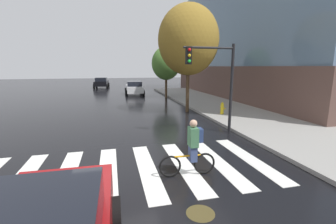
{
  "coord_description": "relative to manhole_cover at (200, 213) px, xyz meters",
  "views": [
    {
      "loc": [
        -0.22,
        -6.72,
        3.18
      ],
      "look_at": [
        2.07,
        2.6,
        1.27
      ],
      "focal_mm": 24.51,
      "sensor_mm": 36.0,
      "label": 1
    }
  ],
  "objects": [
    {
      "name": "crosswalk_stripes",
      "position": [
        -1.41,
        2.51,
        0.0
      ],
      "size": [
        8.97,
        4.08,
        0.01
      ],
      "color": "silver",
      "rests_on": "ground"
    },
    {
      "name": "cyclist",
      "position": [
        0.42,
        1.78,
        0.84
      ],
      "size": [
        1.71,
        0.37,
        1.69
      ],
      "color": "black",
      "rests_on": "ground"
    },
    {
      "name": "street_tree_mid",
      "position": [
        3.67,
        18.81,
        3.49
      ],
      "size": [
        2.91,
        2.91,
        5.17
      ],
      "color": "#4C3823",
      "rests_on": "ground"
    },
    {
      "name": "corner_building",
      "position": [
        16.41,
        17.55,
        5.94
      ],
      "size": [
        15.32,
        25.49,
        11.99
      ],
      "color": "brown",
      "rests_on": "ground"
    },
    {
      "name": "fire_hydrant",
      "position": [
        5.08,
        9.05,
        0.53
      ],
      "size": [
        0.33,
        0.22,
        0.78
      ],
      "color": "gold",
      "rests_on": "sidewalk"
    },
    {
      "name": "street_tree_near",
      "position": [
        3.4,
        11.11,
        4.93
      ],
      "size": [
        4.1,
        4.1,
        7.3
      ],
      "color": "#4C3823",
      "rests_on": "ground"
    },
    {
      "name": "sedan_far",
      "position": [
        -3.27,
        32.28,
        0.79
      ],
      "size": [
        2.32,
        4.58,
        1.55
      ],
      "color": "black",
      "rests_on": "ground"
    },
    {
      "name": "sedan_mid",
      "position": [
        0.75,
        22.38,
        0.78
      ],
      "size": [
        2.18,
        4.46,
        1.52
      ],
      "color": "silver",
      "rests_on": "ground"
    },
    {
      "name": "ground_plane",
      "position": [
        -1.55,
        2.51,
        -0.0
      ],
      "size": [
        120.0,
        120.0,
        0.0
      ],
      "primitive_type": "plane",
      "color": "black"
    },
    {
      "name": "manhole_cover",
      "position": [
        0.0,
        0.0,
        0.0
      ],
      "size": [
        0.64,
        0.64,
        0.01
      ],
      "primitive_type": "cylinder",
      "color": "#473D1E",
      "rests_on": "ground"
    },
    {
      "name": "traffic_light_near",
      "position": [
        2.9,
        5.62,
        2.86
      ],
      "size": [
        2.47,
        0.28,
        4.2
      ],
      "color": "black",
      "rests_on": "ground"
    }
  ]
}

